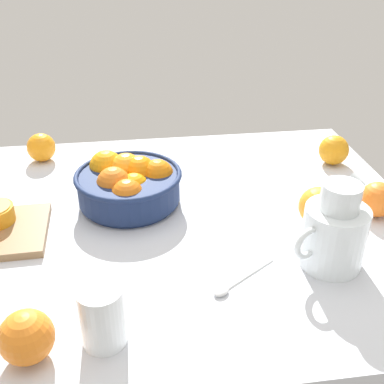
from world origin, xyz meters
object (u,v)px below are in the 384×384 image
(loose_orange_3, at_px, (378,199))
(spoon, at_px, (235,283))
(juice_glass, at_px, (103,319))
(loose_orange_4, at_px, (318,206))
(loose_orange_0, at_px, (27,337))
(loose_orange_1, at_px, (334,150))
(fruit_bowl, at_px, (128,183))
(juice_pitcher, at_px, (333,236))
(loose_orange_2, at_px, (41,147))

(loose_orange_3, height_order, spoon, loose_orange_3)
(juice_glass, xyz_separation_m, loose_orange_4, (0.46, 0.28, -0.00))
(loose_orange_0, relative_size, loose_orange_1, 1.05)
(juice_glass, bearing_deg, loose_orange_1, 42.50)
(loose_orange_0, bearing_deg, loose_orange_3, 23.47)
(juice_glass, distance_m, spoon, 0.26)
(fruit_bowl, height_order, loose_orange_3, fruit_bowl)
(loose_orange_4, bearing_deg, loose_orange_3, 5.93)
(spoon, bearing_deg, loose_orange_0, -161.06)
(fruit_bowl, bearing_deg, juice_glass, -96.58)
(fruit_bowl, distance_m, loose_orange_1, 0.58)
(fruit_bowl, relative_size, loose_orange_3, 3.10)
(juice_pitcher, bearing_deg, loose_orange_0, -163.91)
(juice_pitcher, height_order, loose_orange_3, juice_pitcher)
(fruit_bowl, bearing_deg, loose_orange_0, -110.18)
(juice_glass, xyz_separation_m, spoon, (0.24, 0.10, -0.04))
(fruit_bowl, distance_m, spoon, 0.38)
(loose_orange_2, bearing_deg, spoon, -54.27)
(juice_pitcher, distance_m, loose_orange_2, 0.84)
(loose_orange_0, distance_m, loose_orange_2, 0.72)
(loose_orange_3, bearing_deg, juice_pitcher, -138.12)
(loose_orange_1, xyz_separation_m, loose_orange_2, (-0.80, 0.13, -0.00))
(juice_glass, bearing_deg, fruit_bowl, 83.42)
(juice_pitcher, xyz_separation_m, loose_orange_4, (0.03, 0.14, -0.02))
(juice_glass, relative_size, loose_orange_2, 1.36)
(loose_orange_1, bearing_deg, loose_orange_0, -141.46)
(loose_orange_2, bearing_deg, loose_orange_1, -9.34)
(loose_orange_0, xyz_separation_m, loose_orange_1, (0.73, 0.58, -0.00))
(fruit_bowl, bearing_deg, spoon, -59.80)
(loose_orange_2, distance_m, spoon, 0.73)
(juice_glass, relative_size, loose_orange_3, 1.32)
(loose_orange_2, xyz_separation_m, spoon, (0.43, -0.59, -0.04))
(juice_glass, xyz_separation_m, loose_orange_0, (-0.11, -0.02, -0.00))
(juice_glass, bearing_deg, loose_orange_0, -171.34)
(loose_orange_1, height_order, spoon, loose_orange_1)
(juice_pitcher, height_order, loose_orange_0, juice_pitcher)
(loose_orange_1, bearing_deg, fruit_bowl, -166.49)
(fruit_bowl, height_order, loose_orange_4, fruit_bowl)
(juice_glass, distance_m, loose_orange_2, 0.72)
(juice_pitcher, xyz_separation_m, loose_orange_0, (-0.55, -0.16, -0.02))
(fruit_bowl, height_order, juice_pitcher, juice_pitcher)
(loose_orange_1, height_order, loose_orange_3, same)
(juice_glass, height_order, loose_orange_4, juice_glass)
(loose_orange_2, relative_size, loose_orange_4, 0.90)
(loose_orange_2, bearing_deg, loose_orange_3, -26.59)
(loose_orange_0, height_order, spoon, loose_orange_0)
(loose_orange_0, bearing_deg, juice_pitcher, 16.09)
(fruit_bowl, relative_size, spoon, 1.78)
(juice_pitcher, relative_size, loose_orange_1, 2.26)
(fruit_bowl, xyz_separation_m, loose_orange_0, (-0.16, -0.45, -0.01))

